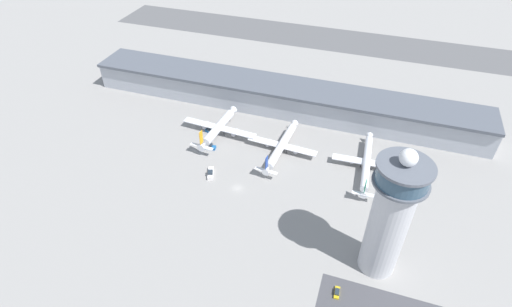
{
  "coord_description": "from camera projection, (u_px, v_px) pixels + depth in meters",
  "views": [
    {
      "loc": [
        49.41,
        -120.49,
        125.97
      ],
      "look_at": [
        4.0,
        14.48,
        10.3
      ],
      "focal_mm": 28.0,
      "sensor_mm": 36.0,
      "label": 1
    }
  ],
  "objects": [
    {
      "name": "airplane_gate_bravo",
      "position": [
        281.0,
        146.0,
        198.3
      ],
      "size": [
        35.96,
        43.51,
        12.23
      ],
      "color": "white",
      "rests_on": "ground"
    },
    {
      "name": "service_truck_catering",
      "position": [
        211.0,
        173.0,
        186.82
      ],
      "size": [
        5.04,
        8.42,
        2.85
      ],
      "color": "black",
      "rests_on": "ground"
    },
    {
      "name": "control_tower",
      "position": [
        390.0,
        216.0,
        132.05
      ],
      "size": [
        17.69,
        17.69,
        54.51
      ],
      "color": "#BCBCC1",
      "rests_on": "ground"
    },
    {
      "name": "car_grey_coupe",
      "position": [
        337.0,
        293.0,
        139.08
      ],
      "size": [
        1.99,
        4.84,
        1.53
      ],
      "color": "black",
      "rests_on": "ground"
    },
    {
      "name": "airplane_gate_alpha",
      "position": [
        218.0,
        128.0,
        209.15
      ],
      "size": [
        41.33,
        38.21,
        13.97
      ],
      "color": "silver",
      "rests_on": "ground"
    },
    {
      "name": "ground_plane",
      "position": [
        237.0,
        188.0,
        180.29
      ],
      "size": [
        1000.0,
        1000.0,
        0.0
      ],
      "primitive_type": "plane",
      "color": "gray"
    },
    {
      "name": "airplane_gate_charlie",
      "position": [
        367.0,
        163.0,
        188.43
      ],
      "size": [
        32.65,
        46.08,
        11.3
      ],
      "color": "silver",
      "rests_on": "ground"
    },
    {
      "name": "service_truck_baggage",
      "position": [
        210.0,
        131.0,
        213.17
      ],
      "size": [
        6.28,
        4.51,
        2.5
      ],
      "color": "black",
      "rests_on": "ground"
    },
    {
      "name": "terminal_building",
      "position": [
        280.0,
        97.0,
        226.66
      ],
      "size": [
        223.51,
        25.0,
        16.1
      ],
      "color": "#A3A8B2",
      "rests_on": "ground"
    },
    {
      "name": "runway_strip",
      "position": [
        318.0,
        37.0,
        311.73
      ],
      "size": [
        335.26,
        44.0,
        0.01
      ],
      "primitive_type": "cube",
      "color": "#515154",
      "rests_on": "ground"
    },
    {
      "name": "service_truck_fuel",
      "position": [
        209.0,
        147.0,
        202.49
      ],
      "size": [
        7.16,
        3.07,
        2.73
      ],
      "color": "black",
      "rests_on": "ground"
    }
  ]
}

